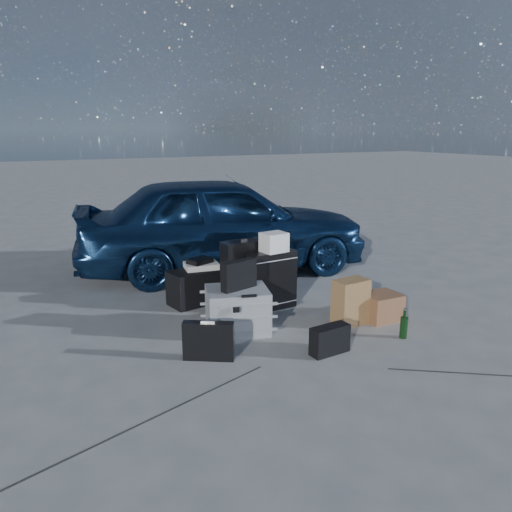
{
  "coord_description": "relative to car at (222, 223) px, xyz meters",
  "views": [
    {
      "loc": [
        -2.43,
        -3.52,
        1.9
      ],
      "look_at": [
        -0.13,
        0.85,
        0.64
      ],
      "focal_mm": 35.0,
      "sensor_mm": 36.0,
      "label": 1
    }
  ],
  "objects": [
    {
      "name": "ground",
      "position": [
        -0.26,
        -2.6,
        -0.66
      ],
      "size": [
        60.0,
        60.0,
        0.0
      ],
      "primitive_type": "plane",
      "color": "#A4A5A0",
      "rests_on": "ground"
    },
    {
      "name": "white_carton",
      "position": [
        -0.14,
        -1.67,
        0.08
      ],
      "size": [
        0.28,
        0.23,
        0.2
      ],
      "primitive_type": "cube",
      "rotation": [
        0.0,
        0.0,
        0.12
      ],
      "color": "white",
      "rests_on": "suitcase_right"
    },
    {
      "name": "laptop_bag",
      "position": [
        -0.74,
        -2.05,
        -0.1
      ],
      "size": [
        0.38,
        0.18,
        0.28
      ],
      "primitive_type": "cube",
      "rotation": [
        0.0,
        0.0,
        0.25
      ],
      "color": "black",
      "rests_on": "pelican_case"
    },
    {
      "name": "car",
      "position": [
        0.0,
        0.0,
        0.0
      ],
      "size": [
        4.09,
        2.27,
        1.31
      ],
      "primitive_type": "imported",
      "rotation": [
        0.0,
        0.0,
        1.38
      ],
      "color": "navy",
      "rests_on": "ground"
    },
    {
      "name": "cardboard_box",
      "position": [
        0.67,
        -2.46,
        -0.52
      ],
      "size": [
        0.37,
        0.32,
        0.27
      ],
      "primitive_type": "cube",
      "rotation": [
        0.0,
        0.0,
        -0.02
      ],
      "color": "brown",
      "rests_on": "ground"
    },
    {
      "name": "suitcase_right",
      "position": [
        -0.16,
        -1.66,
        -0.34
      ],
      "size": [
        0.54,
        0.22,
        0.64
      ],
      "primitive_type": "cube",
      "rotation": [
        0.0,
        0.0,
        0.06
      ],
      "color": "black",
      "rests_on": "ground"
    },
    {
      "name": "flat_box_black",
      "position": [
        -0.76,
        -1.09,
        -0.18
      ],
      "size": [
        0.3,
        0.26,
        0.05
      ],
      "primitive_type": "cube",
      "rotation": [
        0.0,
        0.0,
        0.35
      ],
      "color": "black",
      "rests_on": "flat_box_white"
    },
    {
      "name": "briefcase",
      "position": [
        -1.24,
        -2.49,
        -0.49
      ],
      "size": [
        0.42,
        0.31,
        0.33
      ],
      "primitive_type": "cube",
      "rotation": [
        0.0,
        0.0,
        -0.56
      ],
      "color": "black",
      "rests_on": "ground"
    },
    {
      "name": "messenger_bag",
      "position": [
        -0.27,
        -2.87,
        -0.53
      ],
      "size": [
        0.37,
        0.16,
        0.25
      ],
      "primitive_type": "cube",
      "rotation": [
        0.0,
        0.0,
        0.07
      ],
      "color": "black",
      "rests_on": "ground"
    },
    {
      "name": "suitcase_left",
      "position": [
        -0.35,
        -1.45,
        -0.29
      ],
      "size": [
        0.58,
        0.24,
        0.74
      ],
      "primitive_type": "cube",
      "rotation": [
        0.0,
        0.0,
        0.06
      ],
      "color": "black",
      "rests_on": "ground"
    },
    {
      "name": "flat_box_white",
      "position": [
        -0.74,
        -1.09,
        -0.24
      ],
      "size": [
        0.4,
        0.33,
        0.06
      ],
      "primitive_type": "cube",
      "rotation": [
        0.0,
        0.0,
        -0.16
      ],
      "color": "white",
      "rests_on": "duffel_bag"
    },
    {
      "name": "duffel_bag",
      "position": [
        -0.74,
        -1.11,
        -0.46
      ],
      "size": [
        0.82,
        0.46,
        0.39
      ],
      "primitive_type": "cube",
      "rotation": [
        0.0,
        0.0,
        0.18
      ],
      "color": "black",
      "rests_on": "ground"
    },
    {
      "name": "kraft_bag",
      "position": [
        0.32,
        -2.41,
        -0.43
      ],
      "size": [
        0.36,
        0.23,
        0.46
      ],
      "primitive_type": "cube",
      "rotation": [
        0.0,
        0.0,
        0.07
      ],
      "color": "olive",
      "rests_on": "ground"
    },
    {
      "name": "plastic_bag",
      "position": [
        0.75,
        -2.19,
        -0.58
      ],
      "size": [
        0.27,
        0.24,
        0.15
      ],
      "primitive_type": "ellipsoid",
      "rotation": [
        0.0,
        0.0,
        -0.06
      ],
      "color": "white",
      "rests_on": "ground"
    },
    {
      "name": "green_bottle",
      "position": [
        0.54,
        -2.92,
        -0.52
      ],
      "size": [
        0.09,
        0.09,
        0.28
      ],
      "primitive_type": "cylinder",
      "rotation": [
        0.0,
        0.0,
        -0.3
      ],
      "color": "black",
      "rests_on": "ground"
    },
    {
      "name": "pelican_case",
      "position": [
        -0.76,
        -2.04,
        -0.45
      ],
      "size": [
        0.69,
        0.62,
        0.42
      ],
      "primitive_type": "cube",
      "rotation": [
        0.0,
        0.0,
        -0.29
      ],
      "color": "#9E9FA3",
      "rests_on": "ground"
    }
  ]
}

